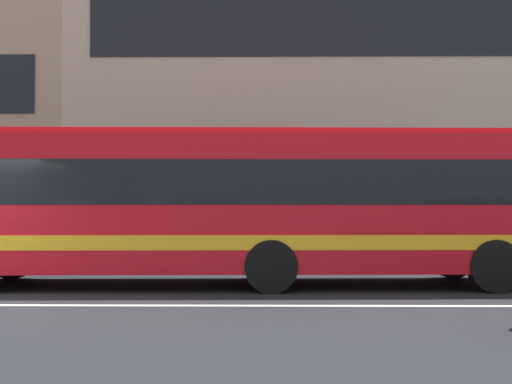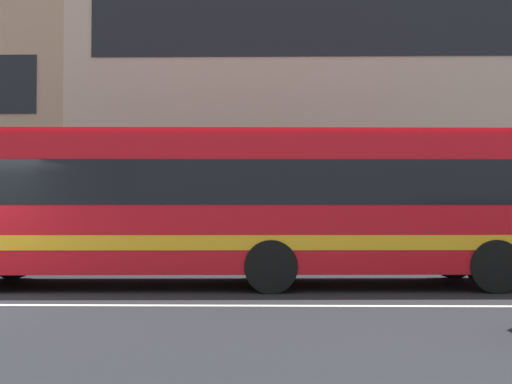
% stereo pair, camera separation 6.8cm
% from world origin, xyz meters
% --- Properties ---
extents(apartment_block_right, '(23.63, 9.24, 13.79)m').
position_xyz_m(apartment_block_right, '(10.51, 14.48, 6.89)').
color(apartment_block_right, '#BEA999').
rests_on(apartment_block_right, ground_plane).
extents(transit_bus, '(11.99, 2.89, 3.13)m').
position_xyz_m(transit_bus, '(4.77, 2.57, 1.73)').
color(transit_bus, red).
rests_on(transit_bus, ground_plane).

